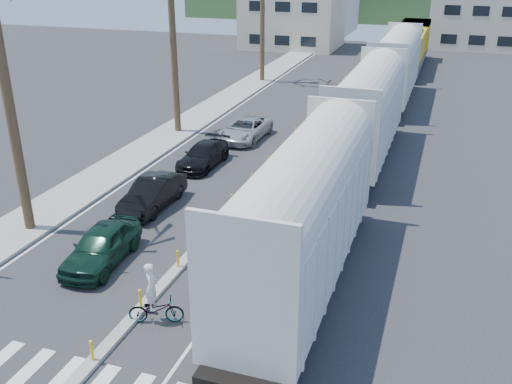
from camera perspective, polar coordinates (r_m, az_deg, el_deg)
ground at (r=19.86m, az=-14.30°, el=-14.52°), size 140.00×140.00×0.00m
sidewalk at (r=43.50m, az=-6.28°, el=7.16°), size 3.00×90.00×0.15m
rails at (r=42.76m, az=12.26°, el=6.43°), size 1.56×100.00×0.06m
median at (r=36.11m, az=2.70°, el=3.96°), size 0.45×60.00×0.85m
crosswalk at (r=18.63m, az=-17.72°, el=-17.86°), size 14.00×2.20×0.01m
lane_markings at (r=41.32m, az=1.80°, el=6.33°), size 9.42×90.00×0.01m
freight_train at (r=40.21m, az=12.25°, el=9.64°), size 3.00×60.94×5.85m
buildings at (r=86.30m, az=8.62°, el=17.81°), size 38.00×27.00×10.00m
car_lead at (r=24.14m, az=-15.19°, el=-5.19°), size 2.63×4.91×1.56m
car_second at (r=28.71m, az=-10.30°, el=-0.13°), size 1.67×4.63×1.52m
car_third at (r=33.97m, az=-5.30°, el=3.68°), size 2.12×4.73×1.34m
car_rear at (r=38.77m, az=-1.04°, el=6.31°), size 2.87×5.37×1.43m
cyclist at (r=20.16m, az=-10.06°, el=-10.99°), size 1.89×2.32×2.28m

